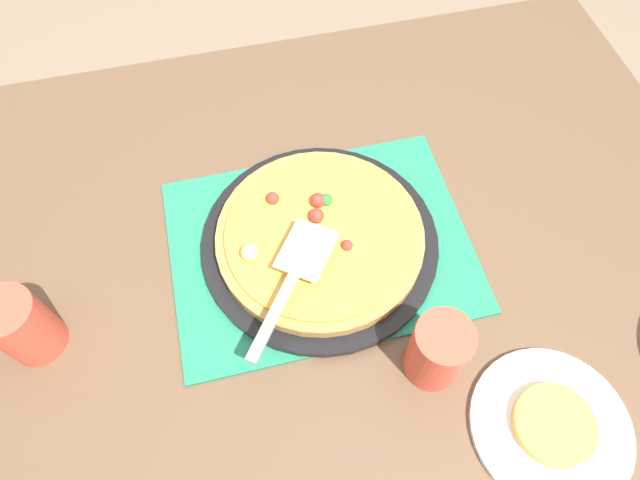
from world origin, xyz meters
TOP-DOWN VIEW (x-y plane):
  - ground_plane at (0.00, 0.00)m, footprint 8.00×8.00m
  - dining_table at (0.00, 0.00)m, footprint 1.40×1.00m
  - placemat at (0.00, 0.00)m, footprint 0.48×0.36m
  - pizza_pan at (0.00, 0.00)m, footprint 0.38×0.38m
  - pizza at (0.00, -0.00)m, footprint 0.33×0.33m
  - plate_far_right at (-0.24, 0.35)m, footprint 0.22×0.22m
  - served_slice_right at (-0.24, 0.35)m, footprint 0.11×0.11m
  - cup_near at (-0.11, 0.23)m, footprint 0.08×0.08m
  - cup_far at (0.44, 0.06)m, footprint 0.08×0.08m
  - pizza_server at (0.06, 0.08)m, footprint 0.17×0.21m

SIDE VIEW (x-z plane):
  - ground_plane at x=0.00m, z-range 0.00..0.00m
  - dining_table at x=0.00m, z-range 0.27..1.02m
  - placemat at x=0.00m, z-range 0.75..0.76m
  - plate_far_right at x=-0.24m, z-range 0.75..0.76m
  - pizza_pan at x=0.00m, z-range 0.76..0.77m
  - served_slice_right at x=-0.24m, z-range 0.76..0.78m
  - pizza at x=0.00m, z-range 0.76..0.81m
  - cup_near at x=-0.11m, z-range 0.75..0.87m
  - cup_far at x=0.44m, z-range 0.75..0.87m
  - pizza_server at x=0.06m, z-range 0.82..0.82m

